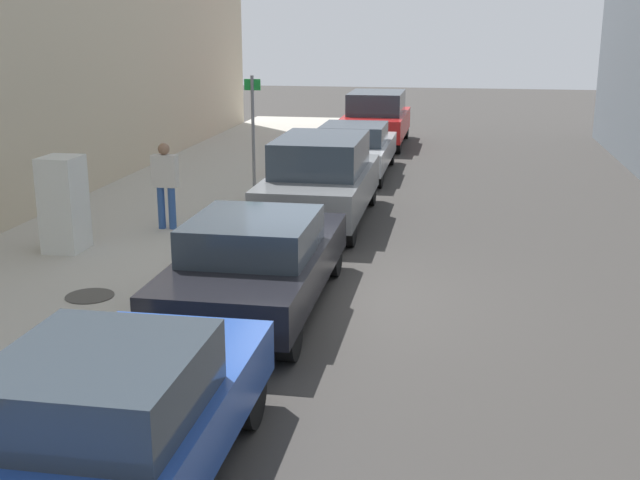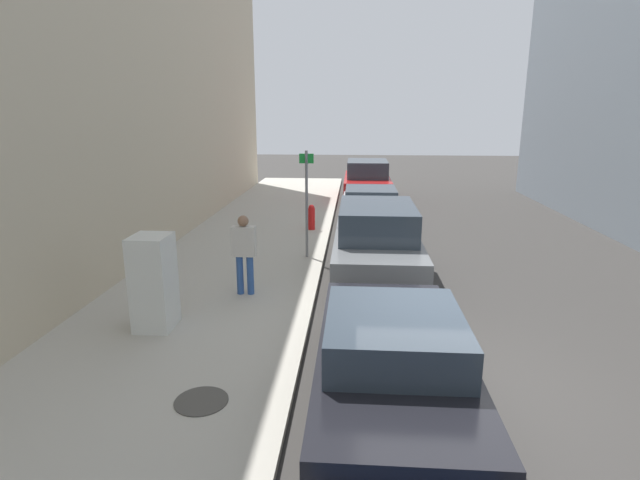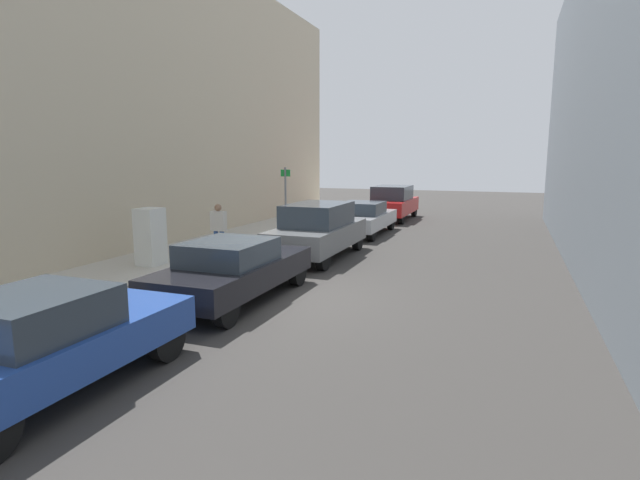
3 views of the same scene
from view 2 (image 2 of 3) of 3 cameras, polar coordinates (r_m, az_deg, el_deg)
name	(u,v)px [view 2 (image 2 of 3)]	position (r m, az deg, el deg)	size (l,w,h in m)	color
ground_plane	(444,386)	(7.59, 13.98, -15.88)	(80.00, 80.00, 0.00)	#383533
sidewalk_slab	(149,371)	(8.03, -18.94, -14.00)	(4.42, 44.00, 0.12)	#B2ADA0
discarded_refrigerator	(154,282)	(9.05, -18.48, -4.60)	(0.63, 0.72, 1.65)	silver
manhole_cover	(201,401)	(6.99, -13.41, -17.47)	(0.70, 0.70, 0.02)	#47443F
street_sign_post	(307,199)	(12.70, -1.54, 4.73)	(0.36, 0.07, 2.74)	slate
fire_hydrant	(312,217)	(15.98, -0.97, 2.66)	(0.22, 0.22, 0.80)	red
pedestrian_walking_far	(244,249)	(10.24, -8.66, -1.06)	(0.48, 0.22, 1.66)	#2D5193
parked_sedan_dark	(392,358)	(6.61, 8.24, -13.16)	(1.88, 4.61, 1.40)	black
parked_suv_gray	(377,241)	(11.52, 6.48, -0.14)	(1.91, 4.67, 1.76)	slate
parked_sedan_silver	(370,207)	(16.75, 5.76, 3.76)	(1.86, 4.50, 1.38)	silver
parked_suv_red	(367,180)	(22.14, 5.40, 6.85)	(1.96, 4.64, 1.75)	red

